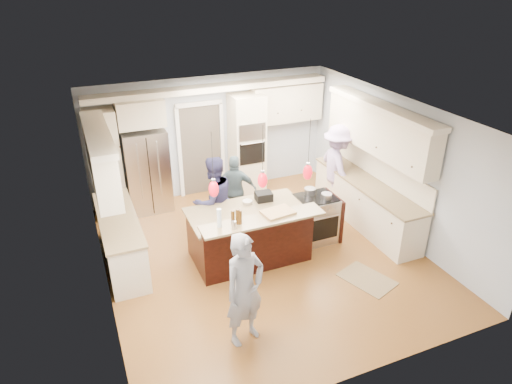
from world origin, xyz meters
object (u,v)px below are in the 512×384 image
(person_bar_end, at_px, (245,290))
(refrigerator, at_px, (147,171))
(kitchen_island, at_px, (249,234))
(island_range, at_px, (316,218))
(person_far_left, at_px, (214,201))

(person_bar_end, bearing_deg, refrigerator, 79.04)
(kitchen_island, bearing_deg, refrigerator, 116.90)
(refrigerator, distance_m, island_range, 3.71)
(refrigerator, height_order, kitchen_island, refrigerator)
(refrigerator, height_order, person_far_left, refrigerator)
(island_range, relative_size, person_far_left, 0.53)
(island_range, bearing_deg, kitchen_island, -176.94)
(person_bar_end, bearing_deg, island_range, 24.00)
(kitchen_island, distance_m, person_far_left, 0.95)
(kitchen_island, distance_m, island_range, 1.41)
(kitchen_island, xyz_separation_m, person_bar_end, (-0.82, -1.87, 0.37))
(refrigerator, bearing_deg, person_far_left, -63.26)
(refrigerator, xyz_separation_m, person_far_left, (0.90, -1.79, -0.03))
(refrigerator, bearing_deg, island_range, -42.59)
(refrigerator, distance_m, person_bar_end, 4.47)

